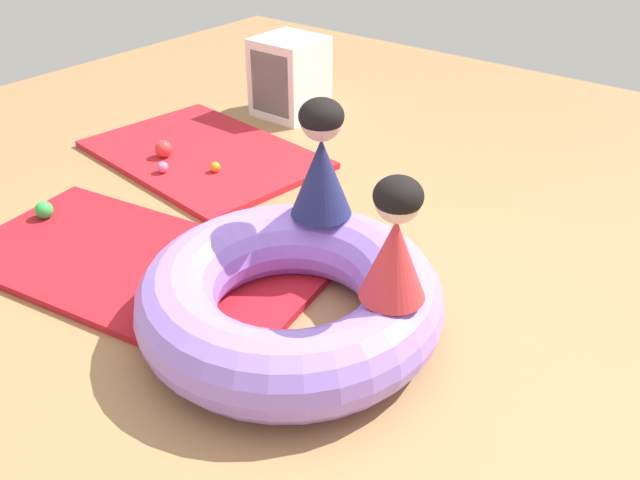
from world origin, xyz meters
The scene contains 12 objects.
ground_plane centered at (0.00, 0.00, 0.00)m, with size 8.00×8.00×0.00m, color #9E7549.
gym_mat_near_right centered at (-0.96, -0.14, 0.02)m, with size 1.73×0.87×0.04m, color #B21923.
gym_mat_center_rear centered at (-1.65, 0.95, 0.02)m, with size 1.48×1.01×0.04m, color red.
inflatable_cushion centered at (-0.08, -0.03, 0.17)m, with size 1.26×1.26×0.33m, color #9975EA.
child_in_red centered at (0.35, 0.05, 0.57)m, with size 0.35×0.35×0.49m.
child_in_navy centered at (-0.24, 0.38, 0.59)m, with size 0.38×0.38×0.54m.
play_ball_orange centered at (-1.38, 0.79, 0.07)m, with size 0.06×0.06×0.06m, color orange.
play_ball_red centered at (-1.79, 0.75, 0.09)m, with size 0.11×0.11×0.11m, color red.
play_ball_green centered at (-1.68, -0.16, 0.09)m, with size 0.09×0.09×0.09m, color green.
play_ball_blue centered at (-0.59, 0.02, 0.09)m, with size 0.09×0.09×0.09m, color blue.
play_ball_pink centered at (-1.62, 0.59, 0.07)m, with size 0.07×0.07×0.07m, color pink.
storage_cube centered at (-1.72, 1.87, 0.28)m, with size 0.44×0.44×0.56m.
Camera 1 is at (1.38, -1.69, 1.81)m, focal length 37.52 mm.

